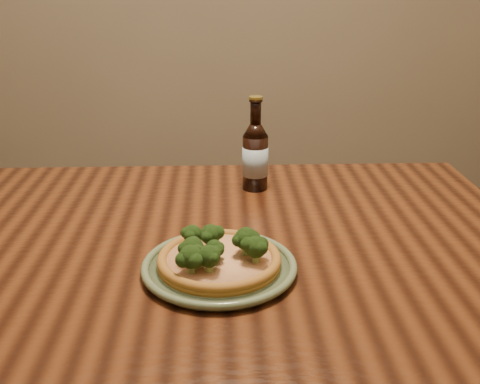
{
  "coord_description": "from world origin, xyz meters",
  "views": [
    {
      "loc": [
        0.18,
        -0.88,
        1.24
      ],
      "look_at": [
        0.22,
        0.18,
        0.82
      ],
      "focal_mm": 42.0,
      "sensor_mm": 36.0,
      "label": 1
    }
  ],
  "objects_px": {
    "table": "(132,283)",
    "plate": "(219,267)",
    "pizza": "(218,257)",
    "beer_bottle": "(255,156)"
  },
  "relations": [
    {
      "from": "plate",
      "to": "beer_bottle",
      "type": "height_order",
      "value": "beer_bottle"
    },
    {
      "from": "plate",
      "to": "pizza",
      "type": "height_order",
      "value": "pizza"
    },
    {
      "from": "table",
      "to": "pizza",
      "type": "relative_size",
      "value": 7.45
    },
    {
      "from": "plate",
      "to": "table",
      "type": "bearing_deg",
      "value": 144.8
    },
    {
      "from": "plate",
      "to": "pizza",
      "type": "distance_m",
      "value": 0.02
    },
    {
      "from": "pizza",
      "to": "beer_bottle",
      "type": "xyz_separation_m",
      "value": [
        0.09,
        0.4,
        0.05
      ]
    },
    {
      "from": "table",
      "to": "plate",
      "type": "bearing_deg",
      "value": -35.2
    },
    {
      "from": "plate",
      "to": "pizza",
      "type": "bearing_deg",
      "value": -121.36
    },
    {
      "from": "table",
      "to": "pizza",
      "type": "xyz_separation_m",
      "value": [
        0.17,
        -0.13,
        0.12
      ]
    },
    {
      "from": "table",
      "to": "plate",
      "type": "xyz_separation_m",
      "value": [
        0.18,
        -0.12,
        0.1
      ]
    }
  ]
}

